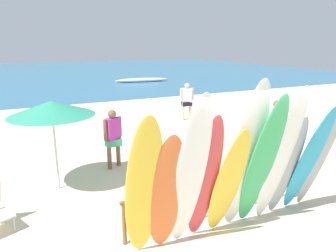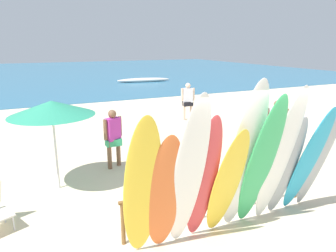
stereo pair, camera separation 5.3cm
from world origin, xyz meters
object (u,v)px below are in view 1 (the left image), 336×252
object	(u,v)px
surfboard_orange_1	(166,195)
beachgoer_midbeach	(276,125)
surfboard_red_3	(205,181)
distant_boat	(142,80)
surfboard_yellow_4	(228,183)
surfboard_yellow_0	(144,191)
beach_umbrella	(52,108)
surfboard_grey_10	(323,149)
surfboard_green_6	(261,164)
surfboard_white_5	(245,159)
surfboard_white_7	(280,158)
surfboard_teal_9	(308,161)
surfboard_grey_8	(287,167)
beachgoer_strolling	(113,135)
surfboard_rack	(222,187)
surfboard_white_2	(190,176)
beachgoer_photographing	(187,99)

from	to	relation	value
surfboard_orange_1	beachgoer_midbeach	bearing A→B (deg)	34.26
surfboard_red_3	distant_boat	xyz separation A→B (m)	(6.92, 20.90, -0.95)
surfboard_yellow_4	surfboard_yellow_0	bearing A→B (deg)	173.76
surfboard_red_3	beach_umbrella	bearing A→B (deg)	124.00
surfboard_grey_10	surfboard_yellow_4	bearing A→B (deg)	173.99
surfboard_green_6	distant_boat	size ratio (longest dim) A/B	0.56
surfboard_white_5	surfboard_white_7	distance (m)	0.70
surfboard_white_7	surfboard_teal_9	bearing A→B (deg)	-2.54
surfboard_green_6	distant_boat	xyz separation A→B (m)	(5.90, 20.99, -1.07)
surfboard_teal_9	surfboard_grey_10	bearing A→B (deg)	-1.68
surfboard_yellow_4	beachgoer_midbeach	bearing A→B (deg)	31.06
surfboard_green_6	beachgoer_midbeach	world-z (taller)	surfboard_green_6
surfboard_grey_8	beachgoer_strolling	size ratio (longest dim) A/B	1.35
surfboard_rack	surfboard_white_7	size ratio (longest dim) A/B	1.46
surfboard_teal_9	beachgoer_strolling	size ratio (longest dim) A/B	1.49
surfboard_yellow_0	surfboard_white_2	distance (m)	0.69
surfboard_grey_10	surfboard_orange_1	bearing A→B (deg)	173.95
surfboard_yellow_4	surfboard_teal_9	distance (m)	1.72
surfboard_orange_1	surfboard_teal_9	world-z (taller)	surfboard_teal_9
surfboard_teal_9	distant_boat	distance (m)	21.52
surfboard_yellow_0	surfboard_white_7	bearing A→B (deg)	2.54
surfboard_yellow_0	surfboard_red_3	bearing A→B (deg)	4.80
surfboard_white_5	surfboard_green_6	size ratio (longest dim) A/B	1.07
distant_boat	surfboard_green_6	bearing A→B (deg)	-105.69
surfboard_white_2	surfboard_white_7	xyz separation A→B (m)	(1.77, 0.03, -0.01)
surfboard_teal_9	surfboard_grey_10	distance (m)	0.40
beachgoer_photographing	distant_boat	distance (m)	13.73
beachgoer_photographing	beach_umbrella	distance (m)	7.28
surfboard_yellow_4	surfboard_orange_1	bearing A→B (deg)	173.37
surfboard_rack	beachgoer_photographing	world-z (taller)	beachgoer_photographing
surfboard_rack	beachgoer_strolling	world-z (taller)	beachgoer_strolling
surfboard_red_3	surfboard_green_6	world-z (taller)	surfboard_green_6
surfboard_orange_1	beach_umbrella	distance (m)	3.42
surfboard_orange_1	surfboard_green_6	bearing A→B (deg)	1.80
surfboard_grey_8	surfboard_orange_1	bearing A→B (deg)	-178.76
beachgoer_midbeach	surfboard_white_2	bearing A→B (deg)	-109.06
surfboard_yellow_4	surfboard_white_5	xyz separation A→B (m)	(0.32, 0.01, 0.36)
surfboard_rack	surfboard_teal_9	world-z (taller)	surfboard_teal_9
surfboard_red_3	beachgoer_strolling	xyz separation A→B (m)	(-0.39, 3.77, -0.23)
surfboard_rack	surfboard_white_2	world-z (taller)	surfboard_white_2
surfboard_yellow_0	surfboard_yellow_4	bearing A→B (deg)	3.71
surfboard_green_6	beach_umbrella	size ratio (longest dim) A/B	1.30
surfboard_rack	beachgoer_midbeach	xyz separation A→B (m)	(3.19, 2.03, 0.33)
surfboard_yellow_4	surfboard_red_3	bearing A→B (deg)	171.22
surfboard_yellow_0	surfboard_grey_8	xyz separation A→B (m)	(2.74, 0.03, -0.15)
surfboard_yellow_0	distant_boat	distance (m)	22.38
surfboard_orange_1	beachgoer_strolling	xyz separation A→B (m)	(0.26, 3.77, -0.13)
surfboard_rack	surfboard_green_6	distance (m)	0.93
surfboard_orange_1	surfboard_white_2	distance (m)	0.44
surfboard_grey_8	beachgoer_photographing	distance (m)	7.80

